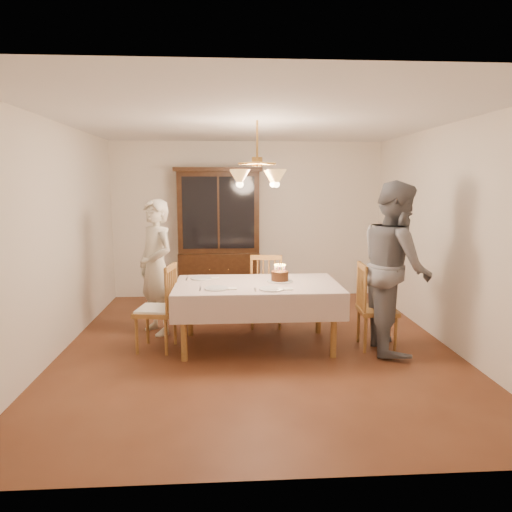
{
  "coord_description": "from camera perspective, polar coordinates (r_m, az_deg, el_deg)",
  "views": [
    {
      "loc": [
        -0.34,
        -5.19,
        1.91
      ],
      "look_at": [
        0.0,
        0.2,
        1.05
      ],
      "focal_mm": 32.0,
      "sensor_mm": 36.0,
      "label": 1
    }
  ],
  "objects": [
    {
      "name": "place_setting_far_left",
      "position": [
        5.62,
        -6.75,
        -2.77
      ],
      "size": [
        0.4,
        0.25,
        0.02
      ],
      "color": "white",
      "rests_on": "dining_table"
    },
    {
      "name": "ground",
      "position": [
        5.54,
        0.13,
        -11.13
      ],
      "size": [
        5.0,
        5.0,
        0.0
      ],
      "primitive_type": "plane",
      "color": "#552B18",
      "rests_on": "ground"
    },
    {
      "name": "elderly_woman",
      "position": [
        5.92,
        -12.37,
        -1.39
      ],
      "size": [
        0.71,
        0.75,
        1.72
      ],
      "primitive_type": "imported",
      "rotation": [
        0.0,
        0.0,
        -0.9
      ],
      "color": "beige",
      "rests_on": "ground"
    },
    {
      "name": "chandelier",
      "position": [
        5.2,
        0.14,
        9.79
      ],
      "size": [
        0.62,
        0.62,
        0.73
      ],
      "color": "#BF8C3F",
      "rests_on": "ground"
    },
    {
      "name": "adult_in_grey",
      "position": [
        5.43,
        17.02,
        -1.29
      ],
      "size": [
        0.81,
        1.0,
        1.95
      ],
      "primitive_type": "imported",
      "rotation": [
        0.0,
        0.0,
        1.49
      ],
      "color": "slate",
      "rests_on": "ground"
    },
    {
      "name": "chair_right_end",
      "position": [
        5.52,
        14.77,
        -6.65
      ],
      "size": [
        0.45,
        0.47,
        1.0
      ],
      "color": "brown",
      "rests_on": "ground"
    },
    {
      "name": "chair_left_end",
      "position": [
        5.41,
        -12.33,
        -6.77
      ],
      "size": [
        0.49,
        0.5,
        1.0
      ],
      "color": "brown",
      "rests_on": "ground"
    },
    {
      "name": "china_hutch",
      "position": [
        7.49,
        -4.65,
        2.35
      ],
      "size": [
        1.38,
        0.54,
        2.16
      ],
      "color": "black",
      "rests_on": "ground"
    },
    {
      "name": "room_shell",
      "position": [
        5.21,
        0.14,
        5.44
      ],
      "size": [
        5.0,
        5.0,
        5.0
      ],
      "color": "white",
      "rests_on": "ground"
    },
    {
      "name": "birthday_cake",
      "position": [
        5.42,
        2.99,
        -2.61
      ],
      "size": [
        0.3,
        0.3,
        0.21
      ],
      "color": "white",
      "rests_on": "dining_table"
    },
    {
      "name": "place_setting_near_left",
      "position": [
        5.05,
        -4.84,
        -4.06
      ],
      "size": [
        0.41,
        0.26,
        0.02
      ],
      "color": "white",
      "rests_on": "dining_table"
    },
    {
      "name": "chair_far_side",
      "position": [
        6.14,
        1.3,
        -4.78
      ],
      "size": [
        0.48,
        0.47,
        1.0
      ],
      "color": "brown",
      "rests_on": "ground"
    },
    {
      "name": "place_setting_near_right",
      "position": [
        5.01,
        2.11,
        -4.14
      ],
      "size": [
        0.42,
        0.27,
        0.02
      ],
      "color": "white",
      "rests_on": "dining_table"
    },
    {
      "name": "dining_table",
      "position": [
        5.34,
        0.14,
        -4.23
      ],
      "size": [
        1.9,
        1.1,
        0.76
      ],
      "color": "brown",
      "rests_on": "ground"
    }
  ]
}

